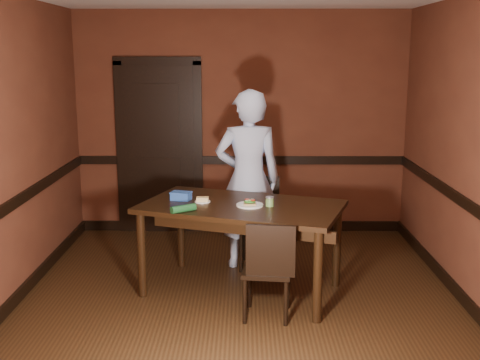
{
  "coord_description": "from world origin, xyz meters",
  "views": [
    {
      "loc": [
        0.04,
        -5.05,
        2.2
      ],
      "look_at": [
        0.0,
        0.35,
        1.05
      ],
      "focal_mm": 45.0,
      "sensor_mm": 36.0,
      "label": 1
    }
  ],
  "objects_px": {
    "dining_table": "(241,248)",
    "sandwich_plate": "(250,204)",
    "sauce_jar": "(270,201)",
    "food_tub": "(181,196)",
    "chair_near": "(267,268)",
    "chair_far": "(260,224)",
    "person": "(248,180)",
    "cheese_saucer": "(203,200)"
  },
  "relations": [
    {
      "from": "sauce_jar",
      "to": "chair_near",
      "type": "bearing_deg",
      "value": -94.47
    },
    {
      "from": "dining_table",
      "to": "food_tub",
      "type": "relative_size",
      "value": 8.33
    },
    {
      "from": "cheese_saucer",
      "to": "food_tub",
      "type": "bearing_deg",
      "value": 160.53
    },
    {
      "from": "dining_table",
      "to": "food_tub",
      "type": "bearing_deg",
      "value": -176.64
    },
    {
      "from": "sauce_jar",
      "to": "cheese_saucer",
      "type": "xyz_separation_m",
      "value": [
        -0.62,
        0.16,
        -0.03
      ]
    },
    {
      "from": "food_tub",
      "to": "sauce_jar",
      "type": "bearing_deg",
      "value": 0.63
    },
    {
      "from": "person",
      "to": "sauce_jar",
      "type": "distance_m",
      "value": 0.79
    },
    {
      "from": "sandwich_plate",
      "to": "cheese_saucer",
      "type": "bearing_deg",
      "value": 161.48
    },
    {
      "from": "dining_table",
      "to": "person",
      "type": "distance_m",
      "value": 0.87
    },
    {
      "from": "food_tub",
      "to": "chair_near",
      "type": "bearing_deg",
      "value": -26.1
    },
    {
      "from": "sauce_jar",
      "to": "food_tub",
      "type": "bearing_deg",
      "value": 164.52
    },
    {
      "from": "chair_far",
      "to": "person",
      "type": "height_order",
      "value": "person"
    },
    {
      "from": "chair_far",
      "to": "chair_near",
      "type": "distance_m",
      "value": 1.21
    },
    {
      "from": "chair_near",
      "to": "sandwich_plate",
      "type": "bearing_deg",
      "value": -67.44
    },
    {
      "from": "sandwich_plate",
      "to": "food_tub",
      "type": "distance_m",
      "value": 0.68
    },
    {
      "from": "food_tub",
      "to": "chair_far",
      "type": "bearing_deg",
      "value": 49.38
    },
    {
      "from": "chair_near",
      "to": "cheese_saucer",
      "type": "height_order",
      "value": "cheese_saucer"
    },
    {
      "from": "person",
      "to": "food_tub",
      "type": "distance_m",
      "value": 0.83
    },
    {
      "from": "chair_far",
      "to": "food_tub",
      "type": "bearing_deg",
      "value": -142.69
    },
    {
      "from": "chair_near",
      "to": "sandwich_plate",
      "type": "xyz_separation_m",
      "value": [
        -0.14,
        0.49,
        0.43
      ]
    },
    {
      "from": "person",
      "to": "cheese_saucer",
      "type": "height_order",
      "value": "person"
    },
    {
      "from": "chair_near",
      "to": "dining_table",
      "type": "bearing_deg",
      "value": -61.98
    },
    {
      "from": "person",
      "to": "sauce_jar",
      "type": "relative_size",
      "value": 20.72
    },
    {
      "from": "chair_far",
      "to": "food_tub",
      "type": "distance_m",
      "value": 1.0
    },
    {
      "from": "chair_far",
      "to": "cheese_saucer",
      "type": "height_order",
      "value": "chair_far"
    },
    {
      "from": "chair_far",
      "to": "sauce_jar",
      "type": "bearing_deg",
      "value": -81.09
    },
    {
      "from": "sauce_jar",
      "to": "food_tub",
      "type": "height_order",
      "value": "sauce_jar"
    },
    {
      "from": "person",
      "to": "sandwich_plate",
      "type": "relative_size",
      "value": 7.55
    },
    {
      "from": "chair_far",
      "to": "sandwich_plate",
      "type": "bearing_deg",
      "value": -95.26
    },
    {
      "from": "chair_near",
      "to": "person",
      "type": "distance_m",
      "value": 1.36
    },
    {
      "from": "cheese_saucer",
      "to": "sauce_jar",
      "type": "bearing_deg",
      "value": -14.1
    },
    {
      "from": "person",
      "to": "sandwich_plate",
      "type": "xyz_separation_m",
      "value": [
        0.01,
        -0.76,
        -0.07
      ]
    },
    {
      "from": "dining_table",
      "to": "chair_far",
      "type": "height_order",
      "value": "chair_far"
    },
    {
      "from": "chair_far",
      "to": "cheese_saucer",
      "type": "bearing_deg",
      "value": -130.05
    },
    {
      "from": "dining_table",
      "to": "chair_near",
      "type": "relative_size",
      "value": 2.09
    },
    {
      "from": "dining_table",
      "to": "person",
      "type": "height_order",
      "value": "person"
    },
    {
      "from": "chair_near",
      "to": "chair_far",
      "type": "bearing_deg",
      "value": -82.35
    },
    {
      "from": "dining_table",
      "to": "sauce_jar",
      "type": "bearing_deg",
      "value": 4.26
    },
    {
      "from": "chair_far",
      "to": "cheese_saucer",
      "type": "distance_m",
      "value": 0.89
    },
    {
      "from": "dining_table",
      "to": "sandwich_plate",
      "type": "xyz_separation_m",
      "value": [
        0.08,
        -0.06,
        0.44
      ]
    },
    {
      "from": "dining_table",
      "to": "sandwich_plate",
      "type": "distance_m",
      "value": 0.45
    },
    {
      "from": "sandwich_plate",
      "to": "sauce_jar",
      "type": "bearing_deg",
      "value": -2.72
    }
  ]
}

